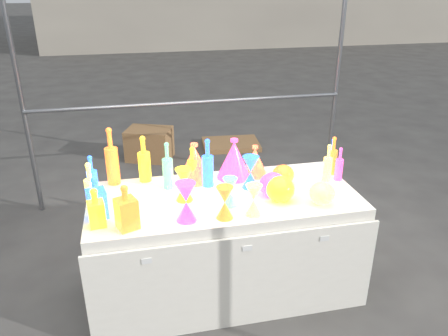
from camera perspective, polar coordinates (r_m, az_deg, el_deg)
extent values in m
plane|color=#5D5A56|center=(3.36, 0.00, -15.01)|extent=(80.00, 80.00, 0.00)
cylinder|color=gray|center=(4.26, -25.15, 9.32)|extent=(0.04, 0.04, 2.40)
cylinder|color=gray|center=(4.64, 14.60, 11.81)|extent=(0.04, 0.04, 2.40)
cylinder|color=gray|center=(4.21, -4.34, 8.53)|extent=(3.00, 0.04, 0.04)
cube|color=white|center=(3.13, 0.00, -9.66)|extent=(1.80, 0.80, 0.75)
cube|color=white|center=(2.83, 1.86, -14.82)|extent=(1.84, 0.02, 0.68)
cube|color=white|center=(2.60, -10.07, -11.88)|extent=(0.06, 0.00, 0.03)
cube|color=white|center=(2.67, 3.06, -10.44)|extent=(0.06, 0.00, 0.03)
cube|color=white|center=(2.83, 13.00, -8.97)|extent=(0.06, 0.00, 0.03)
cube|color=#9F7248|center=(5.50, -9.72, 3.12)|extent=(0.64, 0.55, 0.39)
cube|color=#9F7248|center=(5.87, 0.89, 3.13)|extent=(0.79, 0.59, 0.06)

